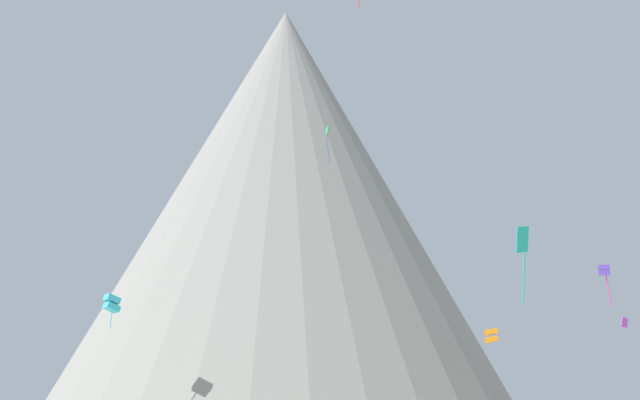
# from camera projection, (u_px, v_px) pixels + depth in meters

# --- Properties ---
(rock_massif) EXTENTS (81.04, 81.04, 54.43)m
(rock_massif) POSITION_uv_depth(u_px,v_px,m) (277.00, 222.00, 106.82)
(rock_massif) COLOR gray
(rock_massif) RESTS_ON ground_plane
(kite_teal_low) EXTENTS (0.89, 1.23, 4.55)m
(kite_teal_low) POSITION_uv_depth(u_px,v_px,m) (523.00, 245.00, 50.03)
(kite_teal_low) COLOR teal
(kite_indigo_low) EXTENTS (1.04, 1.07, 3.14)m
(kite_indigo_low) POSITION_uv_depth(u_px,v_px,m) (604.00, 271.00, 64.71)
(kite_indigo_low) COLOR #5138B2
(kite_orange_low) EXTENTS (1.21, 1.13, 1.45)m
(kite_orange_low) POSITION_uv_depth(u_px,v_px,m) (491.00, 336.00, 81.04)
(kite_orange_low) COLOR orange
(kite_violet_low) EXTENTS (0.76, 0.59, 0.84)m
(kite_violet_low) POSITION_uv_depth(u_px,v_px,m) (625.00, 323.00, 68.26)
(kite_violet_low) COLOR purple
(kite_green_high) EXTENTS (0.64, 1.48, 4.11)m
(kite_green_high) POSITION_uv_depth(u_px,v_px,m) (327.00, 131.00, 87.36)
(kite_green_high) COLOR green
(kite_cyan_low) EXTENTS (1.73, 1.71, 3.04)m
(kite_cyan_low) POSITION_uv_depth(u_px,v_px,m) (112.00, 304.00, 74.49)
(kite_cyan_low) COLOR #33BCDB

